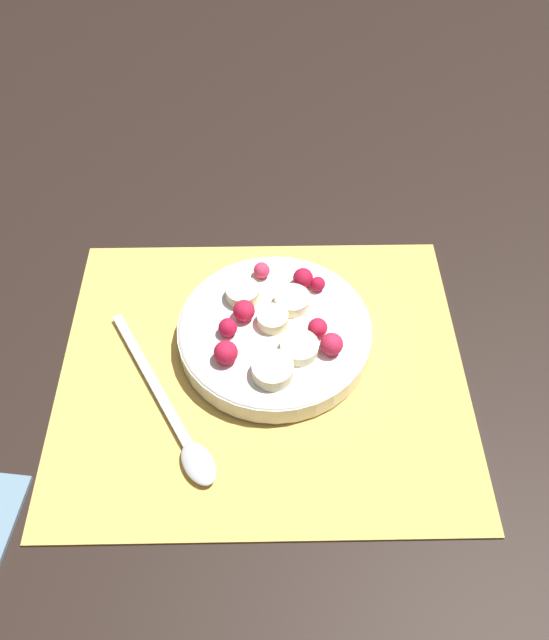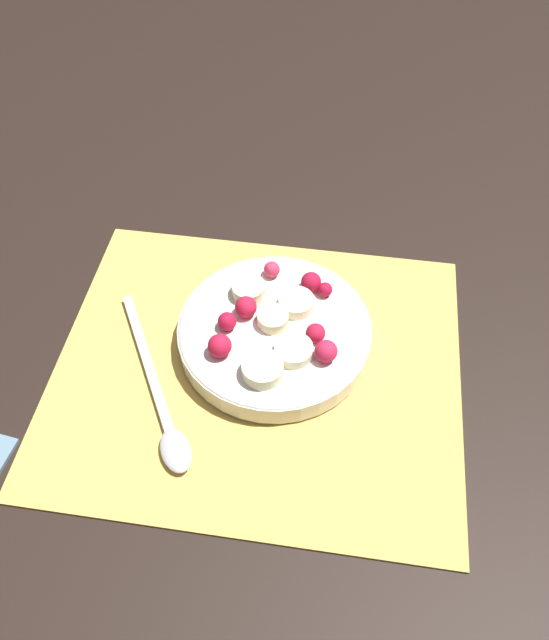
# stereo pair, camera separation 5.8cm
# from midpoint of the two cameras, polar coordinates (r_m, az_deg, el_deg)

# --- Properties ---
(ground_plane) EXTENTS (3.00, 3.00, 0.00)m
(ground_plane) POSITION_cam_midpoint_polar(r_m,az_deg,el_deg) (0.59, -3.90, -4.81)
(ground_plane) COLOR black
(placemat) EXTENTS (0.38, 0.33, 0.01)m
(placemat) POSITION_cam_midpoint_polar(r_m,az_deg,el_deg) (0.59, -3.92, -4.65)
(placemat) COLOR #E0B251
(placemat) RESTS_ON ground_plane
(fruit_bowl) EXTENTS (0.18, 0.18, 0.05)m
(fruit_bowl) POSITION_cam_midpoint_polar(r_m,az_deg,el_deg) (0.59, -2.79, -1.15)
(fruit_bowl) COLOR silver
(fruit_bowl) RESTS_ON placemat
(spoon) EXTENTS (0.12, 0.19, 0.01)m
(spoon) POSITION_cam_midpoint_polar(r_m,az_deg,el_deg) (0.56, -11.80, -9.71)
(spoon) COLOR #B2B2B7
(spoon) RESTS_ON placemat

